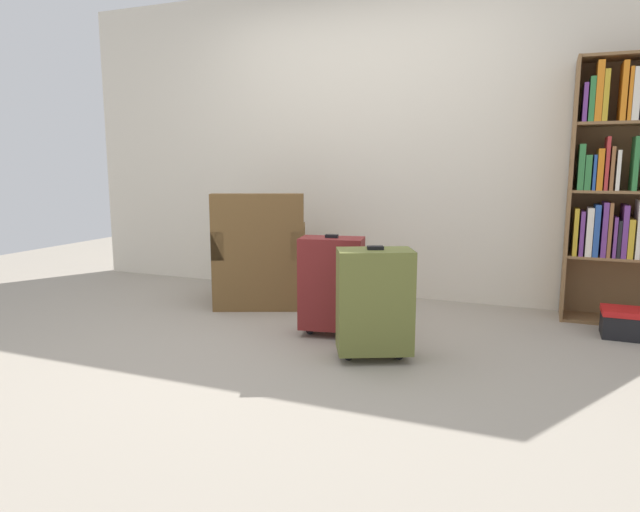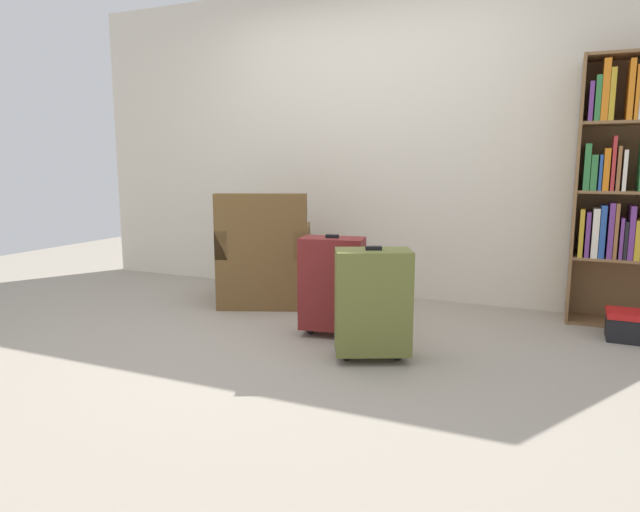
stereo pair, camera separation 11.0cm
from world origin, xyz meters
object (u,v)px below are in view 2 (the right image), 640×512
Objects in this scene: armchair at (265,264)px; suitcase_olive at (373,301)px; suitcase_dark_red at (332,283)px; mug at (325,298)px; storage_box at (639,326)px.

suitcase_olive is (1.24, -0.96, 0.03)m from armchair.
suitcase_olive is at bearing -41.06° from suitcase_dark_red.
armchair is at bearing 142.31° from suitcase_olive.
suitcase_dark_red is at bearing 138.94° from suitcase_olive.
armchair is at bearing 143.99° from suitcase_dark_red.
mug is 0.89m from suitcase_dark_red.
armchair is at bearing -178.80° from storage_box.
suitcase_olive is (0.76, -1.09, 0.30)m from mug.
storage_box is at bearing -2.07° from mug.
mug is at bearing 16.06° from armchair.
storage_box is 1.78m from suitcase_olive.
mug is 2.21m from storage_box.
storage_box reaches higher than mug.
storage_box is at bearing 19.94° from suitcase_dark_red.
suitcase_olive is (-1.45, -1.01, 0.25)m from storage_box.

